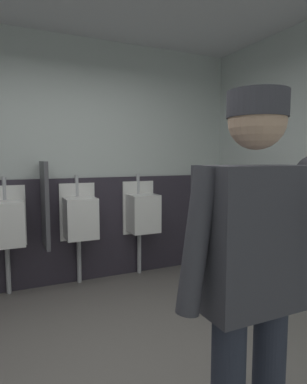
{
  "coord_description": "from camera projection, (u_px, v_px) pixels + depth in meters",
  "views": [
    {
      "loc": [
        -0.59,
        -1.85,
        1.43
      ],
      "look_at": [
        0.17,
        -0.23,
        1.25
      ],
      "focal_mm": 31.07,
      "sensor_mm": 36.0,
      "label": 1
    }
  ],
  "objects": [
    {
      "name": "urinal_middle",
      "position": [
        80.0,
        217.0,
        3.69
      ],
      "size": [
        0.4,
        0.34,
        1.24
      ],
      "color": "white",
      "rests_on": "ground_plane"
    },
    {
      "name": "wall_back",
      "position": [
        56.0,
        162.0,
        3.73
      ],
      "size": [
        5.0,
        0.12,
        2.77
      ],
      "primitive_type": "cube",
      "color": "silver",
      "rests_on": "ground_plane"
    },
    {
      "name": "wainscot_band_back",
      "position": [
        59.0,
        232.0,
        3.75
      ],
      "size": [
        4.4,
        0.03,
        1.21
      ],
      "primitive_type": "cube",
      "color": "#2D2833",
      "rests_on": "ground_plane"
    },
    {
      "name": "urinal_left",
      "position": [
        6.0,
        223.0,
        3.37
      ],
      "size": [
        0.4,
        0.34,
        1.24
      ],
      "color": "white",
      "rests_on": "ground_plane"
    },
    {
      "name": "urinal_right",
      "position": [
        142.0,
        213.0,
        4.0
      ],
      "size": [
        0.4,
        0.34,
        1.24
      ],
      "color": "white",
      "rests_on": "ground_plane"
    },
    {
      "name": "person",
      "position": [
        254.0,
        265.0,
        1.35
      ],
      "size": [
        0.67,
        0.6,
        1.69
      ],
      "color": "#2D3342",
      "rests_on": "ground_plane"
    },
    {
      "name": "privacy_divider_panel",
      "position": [
        45.0,
        205.0,
        3.45
      ],
      "size": [
        0.04,
        0.4,
        0.9
      ],
      "primitive_type": "cube",
      "color": "#4C4C51"
    }
  ]
}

